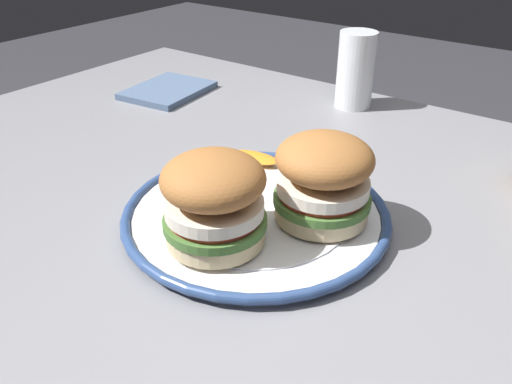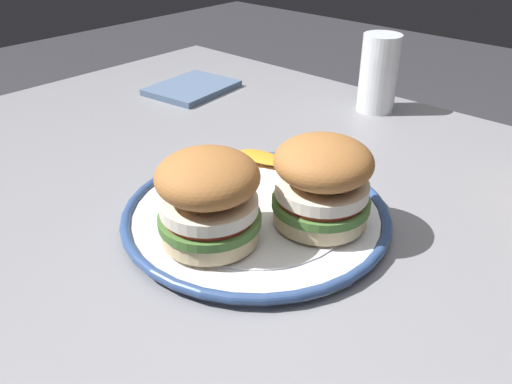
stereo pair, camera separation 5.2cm
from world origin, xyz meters
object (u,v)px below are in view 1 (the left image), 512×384
(sandwich_half_right, at_px, (214,199))
(drinking_glass, at_px, (355,75))
(dinner_plate, at_px, (256,214))
(dining_table, at_px, (302,271))
(sandwich_half_left, at_px, (323,177))

(sandwich_half_right, height_order, drinking_glass, drinking_glass)
(dinner_plate, relative_size, drinking_glass, 2.37)
(drinking_glass, bearing_deg, dinner_plate, -78.18)
(dining_table, distance_m, dinner_plate, 0.12)
(dining_table, distance_m, sandwich_half_left, 0.17)
(sandwich_half_left, bearing_deg, dinner_plate, -156.18)
(dinner_plate, relative_size, sandwich_half_right, 2.32)
(sandwich_half_right, bearing_deg, drinking_glass, 100.33)
(dinner_plate, distance_m, sandwich_half_right, 0.10)
(dining_table, bearing_deg, sandwich_half_right, -104.43)
(drinking_glass, bearing_deg, dining_table, -71.18)
(sandwich_half_left, bearing_deg, dining_table, 145.91)
(dining_table, relative_size, dinner_plate, 4.39)
(dining_table, bearing_deg, sandwich_half_left, -34.09)
(dining_table, xyz_separation_m, drinking_glass, (-0.12, 0.36, 0.15))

